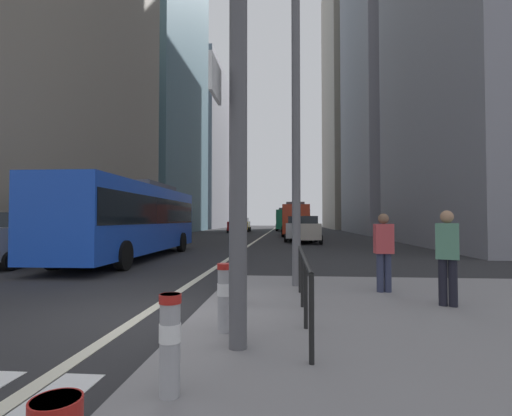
{
  "coord_description": "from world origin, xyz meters",
  "views": [
    {
      "loc": [
        2.55,
        -6.39,
        1.69
      ],
      "look_at": [
        -0.84,
        33.42,
        2.92
      ],
      "focal_mm": 26.47,
      "sensor_mm": 36.0,
      "label": 1
    }
  ],
  "objects_px": {
    "street_lamp_post": "(296,68)",
    "bollard_left": "(170,339)",
    "car_receding_far": "(306,229)",
    "traffic_signal_gantry": "(78,30)",
    "city_bus_blue_oncoming": "(132,216)",
    "city_bus_red_receding": "(294,218)",
    "pedestrian_waiting": "(384,248)",
    "car_oncoming_far": "(243,225)",
    "sedan_white_oncoming": "(17,238)",
    "car_oncoming_mid": "(237,225)",
    "bollard_back": "(236,278)",
    "city_bus_red_distant": "(285,219)",
    "bollard_right": "(224,294)",
    "car_receding_near": "(298,229)",
    "pedestrian_walking": "(447,253)"
  },
  "relations": [
    {
      "from": "sedan_white_oncoming",
      "to": "car_receding_far",
      "type": "bearing_deg",
      "value": 51.45
    },
    {
      "from": "car_receding_far",
      "to": "pedestrian_walking",
      "type": "relative_size",
      "value": 2.66
    },
    {
      "from": "sedan_white_oncoming",
      "to": "car_receding_far",
      "type": "relative_size",
      "value": 0.96
    },
    {
      "from": "car_oncoming_far",
      "to": "street_lamp_post",
      "type": "height_order",
      "value": "street_lamp_post"
    },
    {
      "from": "sedan_white_oncoming",
      "to": "pedestrian_walking",
      "type": "xyz_separation_m",
      "value": [
        12.86,
        -6.2,
        0.11
      ]
    },
    {
      "from": "traffic_signal_gantry",
      "to": "bollard_left",
      "type": "bearing_deg",
      "value": -37.8
    },
    {
      "from": "street_lamp_post",
      "to": "bollard_left",
      "type": "xyz_separation_m",
      "value": [
        -1.23,
        -5.63,
        -4.64
      ]
    },
    {
      "from": "pedestrian_walking",
      "to": "traffic_signal_gantry",
      "type": "bearing_deg",
      "value": -155.55
    },
    {
      "from": "city_bus_red_receding",
      "to": "car_oncoming_far",
      "type": "height_order",
      "value": "city_bus_red_receding"
    },
    {
      "from": "traffic_signal_gantry",
      "to": "city_bus_red_receding",
      "type": "bearing_deg",
      "value": 84.64
    },
    {
      "from": "car_oncoming_mid",
      "to": "pedestrian_waiting",
      "type": "height_order",
      "value": "car_oncoming_mid"
    },
    {
      "from": "car_receding_far",
      "to": "pedestrian_waiting",
      "type": "height_order",
      "value": "car_receding_far"
    },
    {
      "from": "city_bus_red_distant",
      "to": "street_lamp_post",
      "type": "distance_m",
      "value": 49.81
    },
    {
      "from": "city_bus_blue_oncoming",
      "to": "car_receding_near",
      "type": "xyz_separation_m",
      "value": [
        7.5,
        13.72,
        -0.85
      ]
    },
    {
      "from": "city_bus_blue_oncoming",
      "to": "car_receding_far",
      "type": "xyz_separation_m",
      "value": [
        7.98,
        11.56,
        -0.85
      ]
    },
    {
      "from": "city_bus_red_receding",
      "to": "bollard_right",
      "type": "distance_m",
      "value": 34.96
    },
    {
      "from": "city_bus_blue_oncoming",
      "to": "pedestrian_walking",
      "type": "xyz_separation_m",
      "value": [
        9.56,
        -8.79,
        -0.74
      ]
    },
    {
      "from": "city_bus_red_distant",
      "to": "car_receding_far",
      "type": "relative_size",
      "value": 2.54
    },
    {
      "from": "car_receding_near",
      "to": "car_receding_far",
      "type": "distance_m",
      "value": 2.21
    },
    {
      "from": "bollard_back",
      "to": "pedestrian_walking",
      "type": "bearing_deg",
      "value": 4.19
    },
    {
      "from": "bollard_left",
      "to": "bollard_back",
      "type": "bearing_deg",
      "value": 88.45
    },
    {
      "from": "car_receding_far",
      "to": "traffic_signal_gantry",
      "type": "height_order",
      "value": "traffic_signal_gantry"
    },
    {
      "from": "car_receding_far",
      "to": "street_lamp_post",
      "type": "relative_size",
      "value": 0.57
    },
    {
      "from": "car_receding_far",
      "to": "car_receding_near",
      "type": "bearing_deg",
      "value": 102.37
    },
    {
      "from": "city_bus_red_receding",
      "to": "car_receding_near",
      "type": "bearing_deg",
      "value": -89.44
    },
    {
      "from": "pedestrian_waiting",
      "to": "car_oncoming_far",
      "type": "bearing_deg",
      "value": 100.81
    },
    {
      "from": "bollard_left",
      "to": "car_receding_far",
      "type": "bearing_deg",
      "value": 84.58
    },
    {
      "from": "pedestrian_walking",
      "to": "bollard_back",
      "type": "bearing_deg",
      "value": -175.81
    },
    {
      "from": "car_oncoming_mid",
      "to": "sedan_white_oncoming",
      "type": "bearing_deg",
      "value": -95.58
    },
    {
      "from": "car_oncoming_mid",
      "to": "pedestrian_waiting",
      "type": "distance_m",
      "value": 41.12
    },
    {
      "from": "city_bus_red_receding",
      "to": "pedestrian_waiting",
      "type": "xyz_separation_m",
      "value": [
        1.36,
        -31.79,
        -0.76
      ]
    },
    {
      "from": "sedan_white_oncoming",
      "to": "car_oncoming_mid",
      "type": "bearing_deg",
      "value": 84.42
    },
    {
      "from": "city_bus_blue_oncoming",
      "to": "car_oncoming_mid",
      "type": "distance_m",
      "value": 32.68
    },
    {
      "from": "city_bus_blue_oncoming",
      "to": "car_receding_near",
      "type": "height_order",
      "value": "city_bus_blue_oncoming"
    },
    {
      "from": "traffic_signal_gantry",
      "to": "pedestrian_walking",
      "type": "relative_size",
      "value": 3.62
    },
    {
      "from": "sedan_white_oncoming",
      "to": "car_receding_near",
      "type": "bearing_deg",
      "value": 56.49
    },
    {
      "from": "bollard_left",
      "to": "pedestrian_walking",
      "type": "xyz_separation_m",
      "value": [
        3.87,
        3.76,
        0.45
      ]
    },
    {
      "from": "car_oncoming_far",
      "to": "street_lamp_post",
      "type": "relative_size",
      "value": 0.56
    },
    {
      "from": "pedestrian_waiting",
      "to": "bollard_right",
      "type": "bearing_deg",
      "value": -133.13
    },
    {
      "from": "city_bus_red_receding",
      "to": "traffic_signal_gantry",
      "type": "distance_m",
      "value": 35.77
    },
    {
      "from": "city_bus_red_distant",
      "to": "bollard_right",
      "type": "relative_size",
      "value": 12.33
    },
    {
      "from": "bollard_back",
      "to": "pedestrian_waiting",
      "type": "distance_m",
      "value": 3.37
    },
    {
      "from": "bollard_left",
      "to": "bollard_right",
      "type": "distance_m",
      "value": 1.91
    },
    {
      "from": "car_oncoming_far",
      "to": "traffic_signal_gantry",
      "type": "bearing_deg",
      "value": -85.63
    },
    {
      "from": "car_receding_far",
      "to": "traffic_signal_gantry",
      "type": "bearing_deg",
      "value": -99.72
    },
    {
      "from": "car_receding_far",
      "to": "city_bus_blue_oncoming",
      "type": "bearing_deg",
      "value": -124.62
    },
    {
      "from": "sedan_white_oncoming",
      "to": "street_lamp_post",
      "type": "xyz_separation_m",
      "value": [
        10.22,
        -4.33,
        4.29
      ]
    },
    {
      "from": "city_bus_red_receding",
      "to": "street_lamp_post",
      "type": "height_order",
      "value": "street_lamp_post"
    },
    {
      "from": "city_bus_blue_oncoming",
      "to": "street_lamp_post",
      "type": "height_order",
      "value": "street_lamp_post"
    },
    {
      "from": "traffic_signal_gantry",
      "to": "bollard_right",
      "type": "height_order",
      "value": "traffic_signal_gantry"
    }
  ]
}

